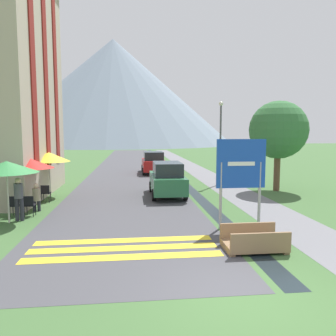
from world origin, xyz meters
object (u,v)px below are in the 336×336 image
(cafe_chair_near_right, at_px, (15,204))
(tree_by_path, at_px, (278,130))
(cafe_umbrella_front_green, at_px, (7,167))
(cafe_umbrella_rear_yellow, at_px, (49,157))
(parked_car_far, at_px, (153,162))
(streetlamp, at_px, (220,136))
(cafe_chair_near_left, at_px, (29,204))
(person_standing_terrace, at_px, (19,196))
(road_sign, at_px, (241,171))
(parked_car_near, at_px, (167,179))
(cafe_umbrella_middle_red, at_px, (30,163))
(footbridge, at_px, (254,242))
(person_seated_far, at_px, (36,196))
(cafe_chair_far_right, at_px, (46,192))

(cafe_chair_near_right, relative_size, tree_by_path, 0.16)
(cafe_umbrella_front_green, xyz_separation_m, cafe_umbrella_rear_yellow, (0.27, 5.12, 0.00))
(parked_car_far, xyz_separation_m, streetlamp, (3.93, -6.65, 2.26))
(cafe_chair_near_left, height_order, person_standing_terrace, person_standing_terrace)
(parked_car_far, xyz_separation_m, cafe_chair_near_right, (-6.45, -13.95, -0.40))
(road_sign, relative_size, cafe_chair_near_right, 3.69)
(parked_car_near, xyz_separation_m, streetlamp, (3.86, 3.62, 2.26))
(cafe_umbrella_front_green, relative_size, cafe_umbrella_middle_red, 1.04)
(cafe_umbrella_middle_red, relative_size, tree_by_path, 0.43)
(footbridge, xyz_separation_m, cafe_chair_near_right, (-8.12, 4.65, 0.29))
(road_sign, relative_size, person_standing_terrace, 1.90)
(footbridge, bearing_deg, parked_car_near, 100.86)
(tree_by_path, bearing_deg, streetlamp, 135.71)
(parked_car_near, height_order, cafe_umbrella_middle_red, cafe_umbrella_middle_red)
(cafe_chair_near_left, height_order, person_seated_far, person_seated_far)
(cafe_umbrella_middle_red, xyz_separation_m, streetlamp, (10.22, 5.67, 1.17))
(cafe_umbrella_rear_yellow, bearing_deg, footbridge, -48.72)
(cafe_chair_far_right, bearing_deg, road_sign, -8.38)
(parked_car_near, distance_m, streetlamp, 5.75)
(cafe_umbrella_front_green, bearing_deg, road_sign, -10.81)
(cafe_umbrella_front_green, height_order, person_standing_terrace, cafe_umbrella_front_green)
(cafe_umbrella_middle_red, bearing_deg, cafe_umbrella_front_green, -91.31)
(cafe_chair_far_right, relative_size, cafe_umbrella_front_green, 0.37)
(cafe_chair_far_right, bearing_deg, streetlamp, 50.07)
(person_seated_far, bearing_deg, cafe_umbrella_middle_red, 119.99)
(parked_car_far, height_order, person_seated_far, parked_car_far)
(cafe_chair_far_right, bearing_deg, footbridge, -18.90)
(cafe_chair_near_left, bearing_deg, tree_by_path, -7.33)
(cafe_chair_far_right, bearing_deg, person_standing_terrace, -66.83)
(parked_car_far, xyz_separation_m, cafe_chair_near_left, (-5.89, -13.99, -0.40))
(road_sign, height_order, cafe_umbrella_rear_yellow, road_sign)
(footbridge, distance_m, cafe_umbrella_front_green, 9.03)
(parked_car_near, relative_size, cafe_chair_near_left, 4.74)
(cafe_umbrella_rear_yellow, height_order, person_seated_far, cafe_umbrella_rear_yellow)
(cafe_chair_near_right, xyz_separation_m, person_standing_terrace, (0.38, -0.65, 0.44))
(parked_car_far, bearing_deg, cafe_umbrella_front_green, -113.09)
(cafe_chair_far_right, bearing_deg, cafe_umbrella_front_green, -71.05)
(cafe_chair_near_left, relative_size, person_seated_far, 0.70)
(streetlamp, distance_m, tree_by_path, 3.76)
(cafe_chair_near_right, bearing_deg, footbridge, -28.85)
(cafe_umbrella_front_green, bearing_deg, streetlamp, 38.74)
(road_sign, bearing_deg, parked_car_far, 96.82)
(cafe_umbrella_rear_yellow, xyz_separation_m, person_standing_terrace, (0.01, -4.83, -1.15))
(streetlamp, bearing_deg, footbridge, -100.68)
(cafe_chair_near_left, distance_m, person_standing_terrace, 0.78)
(footbridge, distance_m, person_seated_far, 9.36)
(parked_car_near, relative_size, person_seated_far, 3.33)
(person_seated_far, bearing_deg, footbridge, -36.34)
(parked_car_near, bearing_deg, footbridge, -79.14)
(cafe_chair_near_right, bearing_deg, cafe_umbrella_middle_red, 85.44)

